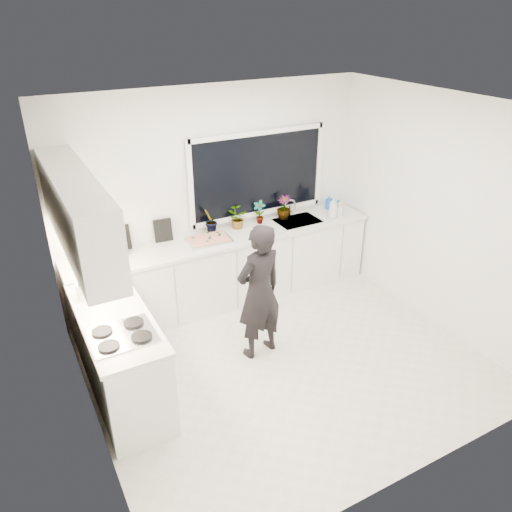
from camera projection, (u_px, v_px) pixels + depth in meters
floor at (285, 362)px, 5.46m from camera, size 4.00×3.50×0.02m
wall_back at (215, 196)px, 6.23m from camera, size 4.00×0.02×2.70m
wall_left at (76, 304)px, 3.99m from camera, size 0.02×3.50×2.70m
wall_right at (438, 214)px, 5.70m from camera, size 0.02×3.50×2.70m
ceiling at (294, 107)px, 4.23m from camera, size 4.00×3.50×0.02m
window at (258, 174)px, 6.36m from camera, size 1.80×0.02×1.00m
base_cabinets_back at (227, 270)px, 6.40m from camera, size 3.92×0.58×0.88m
base_cabinets_left at (120, 357)px, 4.82m from camera, size 0.58×1.60×0.88m
countertop_back at (227, 238)px, 6.18m from camera, size 3.94×0.62×0.04m
countertop_left at (114, 318)px, 4.62m from camera, size 0.62×1.60×0.04m
upper_cabinets at (77, 212)px, 4.41m from camera, size 0.34×2.10×0.70m
sink at (297, 224)px, 6.65m from camera, size 0.58×0.42×0.14m
faucet at (290, 208)px, 6.73m from camera, size 0.03×0.03×0.22m
stovetop at (122, 335)px, 4.32m from camera, size 0.56×0.48×0.03m
person at (259, 292)px, 5.27m from camera, size 0.62×0.46×1.55m
pizza_tray at (209, 240)px, 6.04m from camera, size 0.54×0.42×0.03m
pizza at (209, 239)px, 6.04m from camera, size 0.49×0.37×0.01m
watering_can at (330, 204)px, 6.99m from camera, size 0.16×0.16×0.13m
paper_towel_roll at (106, 248)px, 5.59m from camera, size 0.14×0.14×0.26m
knife_block at (120, 245)px, 5.70m from camera, size 0.14×0.12×0.22m
utensil_crock at (83, 291)px, 4.85m from camera, size 0.14×0.14×0.16m
picture_frame_large at (163, 230)px, 6.00m from camera, size 0.22×0.04×0.28m
picture_frame_small at (120, 238)px, 5.77m from camera, size 0.25×0.02×0.30m
herb_plants at (247, 215)px, 6.39m from camera, size 1.29×0.33×0.33m
soap_bottles at (335, 208)px, 6.66m from camera, size 0.25×0.15×0.30m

